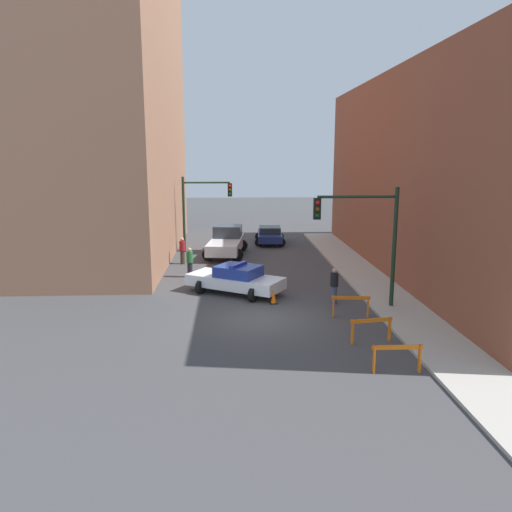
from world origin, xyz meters
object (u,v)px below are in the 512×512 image
Objects in this scene: white_truck at (226,242)px; pedestrian_sidewalk at (334,285)px; barrier_back at (351,303)px; traffic_cone at (274,297)px; traffic_light_near at (368,229)px; traffic_light_far at (200,203)px; pedestrian_corner at (182,250)px; barrier_front at (397,354)px; pedestrian_crossing at (190,262)px; barrier_mid at (371,326)px; police_car at (236,279)px; parked_car_near at (270,235)px.

pedestrian_sidewalk is (4.97, -11.55, -0.04)m from white_truck.
pedestrian_sidewalk is 1.04× the size of barrier_back.
pedestrian_sidewalk is 2.53× the size of traffic_cone.
traffic_light_near reaches higher than traffic_light_far.
pedestrian_corner is 18.15m from barrier_front.
pedestrian_crossing is (-1.97, -6.14, -0.04)m from white_truck.
pedestrian_sidewalk is 4.84m from barrier_mid.
barrier_front is (7.40, -12.78, -0.24)m from pedestrian_crossing.
white_truck is at bearing -11.39° from pedestrian_crossing.
police_car reaches higher than traffic_cone.
white_truck reaches higher than pedestrian_crossing.
pedestrian_sidewalk is 1.05× the size of barrier_mid.
traffic_light_near is 7.25m from barrier_front.
traffic_light_near is 1.04× the size of police_car.
barrier_mid is at bearing 92.20° from barrier_front.
pedestrian_crossing is at bearing 120.08° from barrier_front.
barrier_mid is (2.06, -20.71, -0.06)m from parked_car_near.
police_car is 7.59× the size of traffic_cone.
police_car is 4.84m from pedestrian_sidewalk.
white_truck is at bearing 101.12° from traffic_cone.
pedestrian_crossing is at bearing 128.78° from traffic_cone.
police_car is at bearing -137.72° from pedestrian_crossing.
pedestrian_crossing is at bearing 142.86° from traffic_light_near.
barrier_mid is (4.79, -6.76, -0.11)m from police_car.
pedestrian_corner reaches higher than barrier_mid.
traffic_cone is at bearing 121.79° from barrier_mid.
traffic_light_far reaches higher than barrier_mid.
barrier_front is at bearing -70.26° from traffic_light_far.
traffic_light_far is at bearing -102.56° from pedestrian_corner.
barrier_front is 1.01× the size of barrier_mid.
pedestrian_corner reaches higher than traffic_cone.
pedestrian_corner is at bearing 116.62° from barrier_front.
barrier_back is (7.98, -10.78, -0.24)m from pedestrian_corner.
barrier_mid is (5.33, -16.37, -0.29)m from white_truck.
traffic_light_far reaches higher than police_car.
pedestrian_crossing reaches higher than barrier_front.
police_car is 7.64m from pedestrian_corner.
pedestrian_corner is at bearing -127.23° from parked_car_near.
pedestrian_crossing is at bearing 67.18° from police_car.
barrier_mid is at bearing -102.10° from traffic_light_near.
white_truck is 3.37× the size of pedestrian_corner.
pedestrian_sidewalk is (6.80, -12.87, -2.54)m from traffic_light_far.
parked_car_near is 9.23m from pedestrian_corner.
police_car is 3.00× the size of pedestrian_crossing.
traffic_light_far is at bearing 140.19° from pedestrian_sidewalk.
police_car is at bearing -97.96° from parked_car_near.
barrier_back is (-0.15, 5.45, 0.00)m from barrier_front.
white_truck is (-0.54, 9.61, 0.18)m from police_car.
police_car is 2.48m from traffic_cone.
traffic_light_far reaches higher than white_truck.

